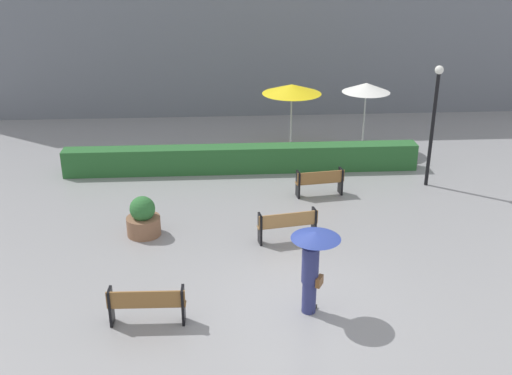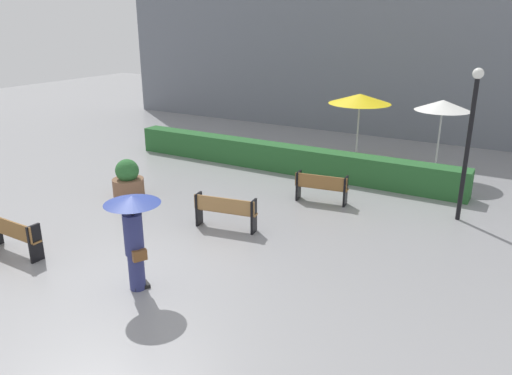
{
  "view_description": "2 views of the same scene",
  "coord_description": "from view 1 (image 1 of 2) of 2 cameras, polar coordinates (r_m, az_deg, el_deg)",
  "views": [
    {
      "loc": [
        -1.77,
        -11.91,
        7.99
      ],
      "look_at": [
        -0.79,
        3.66,
        1.37
      ],
      "focal_mm": 42.84,
      "sensor_mm": 36.0,
      "label": 1
    },
    {
      "loc": [
        6.67,
        -6.83,
        5.23
      ],
      "look_at": [
        0.63,
        3.6,
        1.07
      ],
      "focal_mm": 34.73,
      "sensor_mm": 36.0,
      "label": 2
    }
  ],
  "objects": [
    {
      "name": "bench_mid_center",
      "position": [
        16.79,
        2.97,
        -3.39
      ],
      "size": [
        1.69,
        0.6,
        0.88
      ],
      "color": "#9E7242",
      "rests_on": "ground"
    },
    {
      "name": "lamp_post",
      "position": [
        20.66,
        16.29,
        6.59
      ],
      "size": [
        0.28,
        0.28,
        4.05
      ],
      "color": "black",
      "rests_on": "ground"
    },
    {
      "name": "pedestrian_with_umbrella",
      "position": [
        13.42,
        5.32,
        -6.6
      ],
      "size": [
        1.09,
        1.09,
        2.04
      ],
      "color": "navy",
      "rests_on": "ground"
    },
    {
      "name": "bench_near_left",
      "position": [
        13.63,
        -10.17,
        -10.6
      ],
      "size": [
        1.69,
        0.37,
        0.88
      ],
      "color": "olive",
      "rests_on": "ground"
    },
    {
      "name": "patio_umbrella_yellow",
      "position": [
        23.17,
        3.37,
        9.16
      ],
      "size": [
        2.23,
        2.23,
        2.64
      ],
      "color": "silver",
      "rests_on": "ground"
    },
    {
      "name": "planter_pot",
      "position": [
        17.43,
        -10.49,
        -2.87
      ],
      "size": [
        0.95,
        0.95,
        1.16
      ],
      "color": "brown",
      "rests_on": "ground"
    },
    {
      "name": "ground_plane",
      "position": [
        14.45,
        4.11,
        -10.63
      ],
      "size": [
        60.0,
        60.0,
        0.0
      ],
      "primitive_type": "plane",
      "color": "gray"
    },
    {
      "name": "building_facade",
      "position": [
        28.14,
        0.02,
        16.61
      ],
      "size": [
        28.0,
        1.2,
        9.71
      ],
      "primitive_type": "cube",
      "color": "slate",
      "rests_on": "ground"
    },
    {
      "name": "bench_back_row",
      "position": [
        19.74,
        5.98,
        0.62
      ],
      "size": [
        1.58,
        0.57,
        0.87
      ],
      "color": "olive",
      "rests_on": "ground"
    },
    {
      "name": "patio_umbrella_white",
      "position": [
        23.73,
        10.26,
        9.15
      ],
      "size": [
        1.82,
        1.82,
        2.64
      ],
      "color": "silver",
      "rests_on": "ground"
    },
    {
      "name": "hedge_strip",
      "position": [
        21.67,
        -1.31,
        2.69
      ],
      "size": [
        12.48,
        0.7,
        0.94
      ],
      "primitive_type": "cube",
      "color": "#28602D",
      "rests_on": "ground"
    }
  ]
}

